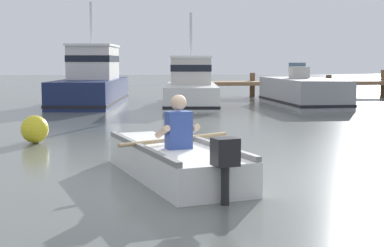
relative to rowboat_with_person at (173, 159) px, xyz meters
The scene contains 7 objects.
ground_plane 0.93m from the rowboat_with_person, ahead, with size 120.00×120.00×0.00m, color slate.
wooden_dock 18.88m from the rowboat_with_person, 65.04° to the left, with size 13.35×1.64×1.23m.
rowboat_with_person is the anchor object (origin of this frame).
moored_boat_navy 14.18m from the rowboat_with_person, 98.94° to the left, with size 2.72×6.84×3.87m.
moored_boat_white 13.06m from the rowboat_with_person, 83.43° to the left, with size 2.36×5.56×3.41m.
moored_boat_grey 13.61m from the rowboat_with_person, 65.82° to the left, with size 2.13×5.33×1.58m.
mooring_buoy 4.45m from the rowboat_with_person, 125.29° to the left, with size 0.56×0.56×0.56m, color yellow.
Camera 1 is at (-1.40, -7.94, 1.65)m, focal length 52.94 mm.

